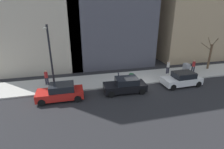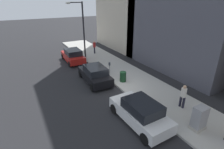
% 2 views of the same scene
% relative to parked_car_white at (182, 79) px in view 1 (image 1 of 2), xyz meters
% --- Properties ---
extents(ground_plane, '(120.00, 120.00, 0.00)m').
position_rel_parked_car_white_xyz_m(ground_plane, '(1.13, 4.66, -0.74)').
color(ground_plane, '#232326').
extents(sidewalk, '(4.00, 36.00, 0.15)m').
position_rel_parked_car_white_xyz_m(sidewalk, '(3.13, 4.66, -0.66)').
color(sidewalk, '#B2AFA8').
rests_on(sidewalk, ground).
extents(parked_car_white, '(2.01, 4.24, 1.52)m').
position_rel_parked_car_white_xyz_m(parked_car_white, '(0.00, 0.00, 0.00)').
color(parked_car_white, white).
rests_on(parked_car_white, ground).
extents(parked_car_black, '(2.06, 4.27, 1.52)m').
position_rel_parked_car_white_xyz_m(parked_car_black, '(-0.06, 6.52, 0.00)').
color(parked_car_black, black).
rests_on(parked_car_black, ground).
extents(parked_car_red, '(1.96, 4.22, 1.52)m').
position_rel_parked_car_white_xyz_m(parked_car_red, '(-0.10, 12.79, 0.00)').
color(parked_car_red, red).
rests_on(parked_car_red, ground).
extents(parking_meter, '(0.14, 0.10, 1.35)m').
position_rel_parked_car_white_xyz_m(parking_meter, '(1.58, 6.79, 0.24)').
color(parking_meter, slate).
rests_on(parking_meter, sidewalk).
extents(utility_box, '(0.83, 0.61, 1.43)m').
position_rel_parked_car_white_xyz_m(utility_box, '(2.43, -2.19, 0.11)').
color(utility_box, '#A8A399').
rests_on(utility_box, sidewalk).
extents(streetlamp, '(1.97, 0.32, 6.50)m').
position_rel_parked_car_white_xyz_m(streetlamp, '(1.41, 13.44, 3.28)').
color(streetlamp, black).
rests_on(streetlamp, sidewalk).
extents(bare_tree, '(2.26, 1.60, 4.33)m').
position_rel_parked_car_white_xyz_m(bare_tree, '(3.75, -6.57, 1.27)').
color(bare_tree, brown).
rests_on(bare_tree, sidewalk).
extents(trash_bin, '(0.56, 0.56, 0.90)m').
position_rel_parked_car_white_xyz_m(trash_bin, '(2.03, 5.11, -0.14)').
color(trash_bin, '#14381E').
rests_on(trash_bin, sidewalk).
extents(pedestrian_near_meter, '(0.36, 0.38, 1.66)m').
position_rel_parked_car_white_xyz_m(pedestrian_near_meter, '(2.91, -3.61, 0.35)').
color(pedestrian_near_meter, '#1E1E2D').
rests_on(pedestrian_near_meter, sidewalk).
extents(pedestrian_midblock, '(0.36, 0.40, 1.66)m').
position_rel_parked_car_white_xyz_m(pedestrian_midblock, '(3.36, -0.24, 0.35)').
color(pedestrian_midblock, '#1E1E2D').
rests_on(pedestrian_midblock, sidewalk).
extents(pedestrian_far_corner, '(0.36, 0.37, 1.66)m').
position_rel_parked_car_white_xyz_m(pedestrian_far_corner, '(3.35, 14.34, 0.35)').
color(pedestrian_far_corner, '#1E1E2D').
rests_on(pedestrian_far_corner, sidewalk).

